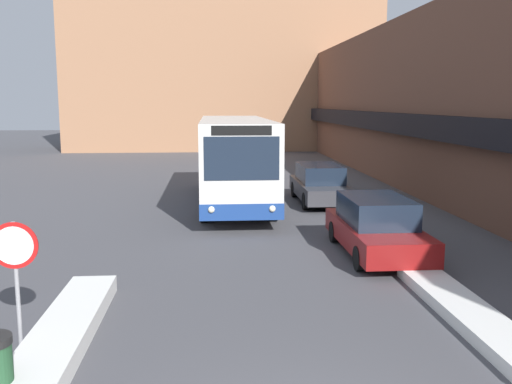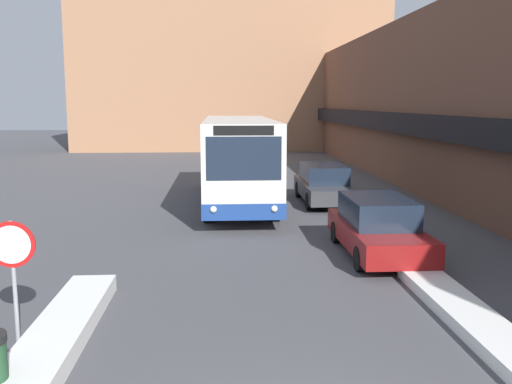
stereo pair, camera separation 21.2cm
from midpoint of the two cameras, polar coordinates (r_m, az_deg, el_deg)
The scene contains 8 objects.
building_row_right at distance 31.32m, azimuth 16.20°, elevation 8.50°, with size 5.50×60.00×7.87m.
building_backdrop_far at distance 50.28m, azimuth -3.41°, elevation 13.11°, with size 26.00×8.00×15.29m.
snow_bank_left at distance 9.08m, azimuth -21.63°, elevation -16.48°, with size 0.90×8.15×0.33m.
snow_bank_right at distance 11.42m, azimuth 19.94°, elevation -11.31°, with size 0.90×5.40×0.24m.
city_bus at distance 22.35m, azimuth -2.45°, elevation 3.39°, with size 2.58×11.04×3.34m.
parked_car_front at distance 15.31m, azimuth 11.55°, elevation -3.39°, with size 1.83×4.57×1.52m.
parked_car_back at distance 22.87m, azimuth 6.14°, elevation 0.82°, with size 1.84×4.78×1.53m.
stop_sign at distance 9.96m, azimuth -23.54°, elevation -6.07°, with size 0.76×0.08×2.10m.
Camera 1 is at (-1.10, -5.33, 3.97)m, focal length 40.00 mm.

